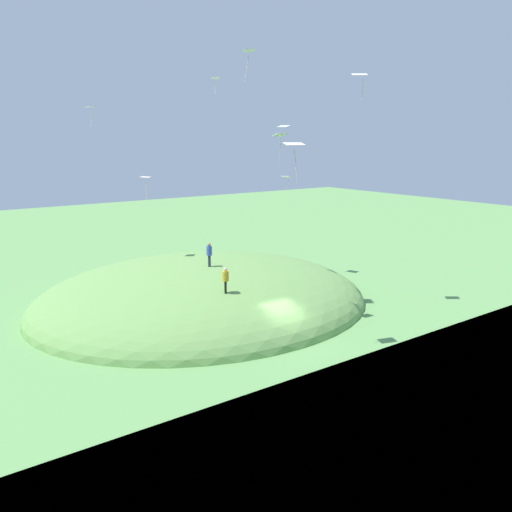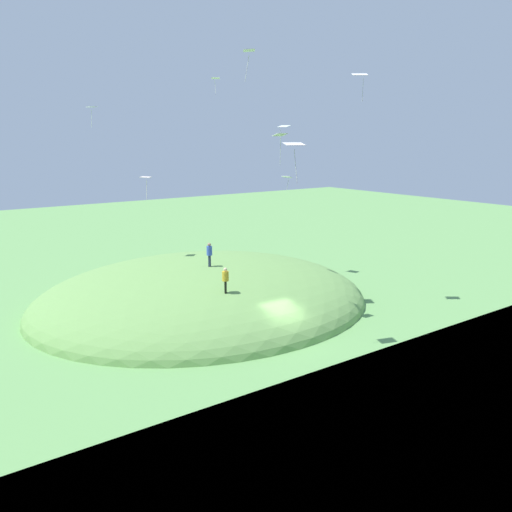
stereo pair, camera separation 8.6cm
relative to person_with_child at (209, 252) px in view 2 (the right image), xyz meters
The scene contains 13 objects.
ground_plane 9.58m from the person_with_child, behind, with size 160.00×160.00×0.00m, color #649A53.
grass_hill 4.75m from the person_with_child, ahead, with size 23.90×27.04×6.71m, color #6C9C50.
person_with_child is the anchor object (origin of this frame).
person_watching_kites 5.37m from the person_with_child, 160.26° to the left, with size 0.59×0.59×1.72m.
kite_0 10.40m from the person_with_child, 158.43° to the right, with size 0.61×0.89×2.10m.
kite_1 15.00m from the person_with_child, 66.86° to the right, with size 1.22×1.01×1.64m.
kite_2 8.80m from the person_with_child, 94.14° to the right, with size 0.89×0.76×1.14m.
kite_3 12.71m from the person_with_child, behind, with size 1.11×1.35×2.34m.
kite_4 14.51m from the person_with_child, 131.08° to the right, with size 1.38×1.30×2.10m.
kite_5 17.27m from the person_with_child, 16.49° to the left, with size 1.00×0.70×1.74m.
kite_6 8.34m from the person_with_child, 19.12° to the left, with size 1.34×1.29×1.89m.
kite_7 16.84m from the person_with_child, 121.74° to the right, with size 1.26×1.34×2.02m.
kite_8 17.99m from the person_with_child, 35.01° to the right, with size 0.85×0.91×1.46m.
Camera 2 is at (-25.45, 20.84, 12.81)m, focal length 37.46 mm.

